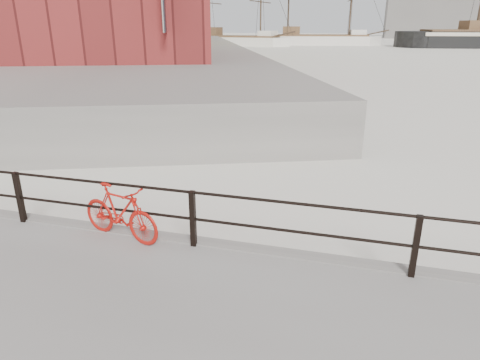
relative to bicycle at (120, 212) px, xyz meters
The scene contains 9 objects.
ground 4.90m from the bicycle, ahead, with size 400.00×400.00×0.00m, color white.
far_quay 80.36m from the bicycle, 115.96° to the left, with size 24.00×150.00×1.80m, color gray.
guardrail 4.82m from the bicycle, ahead, with size 28.00×0.10×1.00m, color black, non-canonical shape.
bicycle is the anchor object (origin of this frame).
schooner_mid 84.41m from the bicycle, 93.74° to the left, with size 26.32×11.13×19.16m, color silver, non-canonical shape.
schooner_left 80.26m from the bicycle, 104.99° to the left, with size 23.47×10.67×17.92m, color silver, non-canonical shape.
workboat_near 39.04m from the bicycle, 122.33° to the left, with size 11.94×3.98×7.00m, color black, non-canonical shape.
workboat_far 54.18m from the bicycle, 117.59° to the left, with size 11.00×3.80×7.00m, color black, non-canonical shape.
industrial_west 142.66m from the bicycle, 79.97° to the left, with size 32.00×18.00×18.00m, color gray.
Camera 1 is at (-0.98, -6.19, 3.92)m, focal length 32.00 mm.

